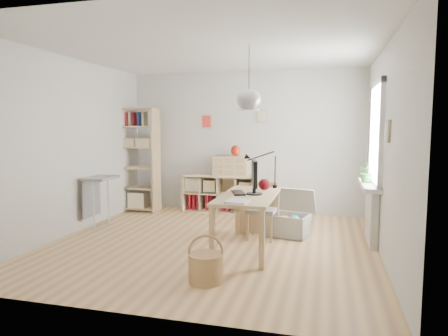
% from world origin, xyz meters
% --- Properties ---
extents(ground, '(4.50, 4.50, 0.00)m').
position_xyz_m(ground, '(0.00, 0.00, 0.00)').
color(ground, tan).
rests_on(ground, ground).
extents(room_shell, '(4.50, 4.50, 4.50)m').
position_xyz_m(room_shell, '(0.55, -0.15, 2.00)').
color(room_shell, white).
rests_on(room_shell, ground).
extents(window_unit, '(0.07, 1.16, 1.46)m').
position_xyz_m(window_unit, '(2.23, 0.60, 1.55)').
color(window_unit, white).
rests_on(window_unit, ground).
extents(radiator, '(0.10, 0.80, 0.80)m').
position_xyz_m(radiator, '(2.19, 0.60, 0.40)').
color(radiator, silver).
rests_on(radiator, ground).
extents(windowsill, '(0.22, 1.20, 0.06)m').
position_xyz_m(windowsill, '(2.14, 0.60, 0.83)').
color(windowsill, white).
rests_on(windowsill, radiator).
extents(desk, '(0.70, 1.50, 0.75)m').
position_xyz_m(desk, '(0.55, -0.15, 0.66)').
color(desk, tan).
rests_on(desk, ground).
extents(cube_shelf, '(1.40, 0.38, 0.72)m').
position_xyz_m(cube_shelf, '(-0.47, 2.08, 0.30)').
color(cube_shelf, '#CEB287').
rests_on(cube_shelf, ground).
extents(tall_bookshelf, '(0.80, 0.38, 2.00)m').
position_xyz_m(tall_bookshelf, '(-2.04, 1.80, 1.09)').
color(tall_bookshelf, tan).
rests_on(tall_bookshelf, ground).
extents(side_table, '(0.40, 0.55, 0.85)m').
position_xyz_m(side_table, '(-2.04, 0.35, 0.67)').
color(side_table, gray).
rests_on(side_table, ground).
extents(chair, '(0.42, 0.42, 0.83)m').
position_xyz_m(chair, '(0.65, 0.46, 0.47)').
color(chair, gray).
rests_on(chair, ground).
extents(wicker_basket, '(0.37, 0.37, 0.52)m').
position_xyz_m(wicker_basket, '(0.33, -1.37, 0.17)').
color(wicker_basket, '#A07D48').
rests_on(wicker_basket, ground).
extents(storage_chest, '(0.80, 0.87, 0.69)m').
position_xyz_m(storage_chest, '(1.01, 0.74, 0.22)').
color(storage_chest, silver).
rests_on(storage_chest, ground).
extents(monitor, '(0.21, 0.53, 0.46)m').
position_xyz_m(monitor, '(0.62, -0.11, 1.01)').
color(monitor, black).
rests_on(monitor, desk).
extents(keyboard, '(0.28, 0.43, 0.02)m').
position_xyz_m(keyboard, '(0.40, -0.08, 0.76)').
color(keyboard, black).
rests_on(keyboard, desk).
extents(task_lamp, '(0.47, 0.18, 0.51)m').
position_xyz_m(task_lamp, '(0.59, 0.46, 1.09)').
color(task_lamp, black).
rests_on(task_lamp, desk).
extents(yarn_ball, '(0.16, 0.16, 0.16)m').
position_xyz_m(yarn_ball, '(0.70, 0.28, 0.83)').
color(yarn_ball, '#48090D').
rests_on(yarn_ball, desk).
extents(paper_tray, '(0.27, 0.33, 0.03)m').
position_xyz_m(paper_tray, '(0.53, -0.73, 0.77)').
color(paper_tray, white).
rests_on(paper_tray, desk).
extents(drawer_chest, '(0.66, 0.31, 0.37)m').
position_xyz_m(drawer_chest, '(-0.21, 2.04, 0.91)').
color(drawer_chest, '#CEB287').
rests_on(drawer_chest, cube_shelf).
extents(red_vase, '(0.17, 0.17, 0.21)m').
position_xyz_m(red_vase, '(-0.13, 2.04, 1.20)').
color(red_vase, maroon).
rests_on(red_vase, drawer_chest).
extents(potted_plant, '(0.32, 0.30, 0.30)m').
position_xyz_m(potted_plant, '(2.12, 0.65, 1.01)').
color(potted_plant, '#235D23').
rests_on(potted_plant, windowsill).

